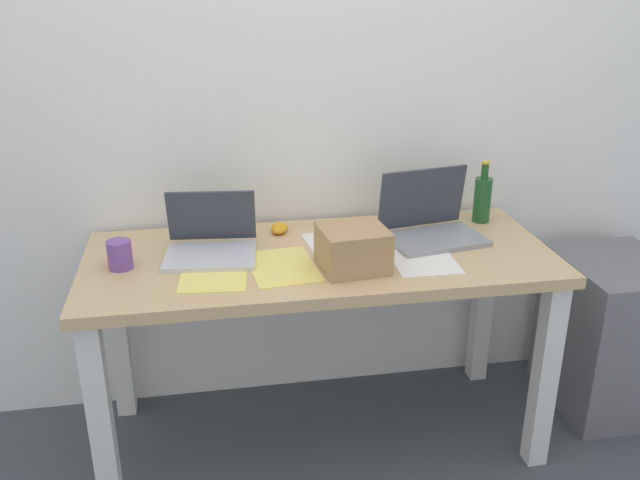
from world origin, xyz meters
TOP-DOWN VIEW (x-y plane):
  - ground_plane at (0.00, 0.00)m, footprint 8.00×8.00m
  - back_wall at (0.00, 0.40)m, footprint 5.20×0.08m
  - desk at (0.00, 0.00)m, footprint 1.60×0.68m
  - laptop_left at (-0.37, 0.06)m, footprint 0.33×0.29m
  - laptop_right at (0.42, 0.08)m, footprint 0.38×0.30m
  - beer_bottle at (0.67, 0.21)m, footprint 0.07×0.07m
  - computer_mouse at (-0.11, 0.22)m, footprint 0.08×0.11m
  - cardboard_box at (0.08, -0.14)m, footprint 0.23×0.22m
  - coffee_mug at (-0.66, -0.01)m, footprint 0.08×0.08m
  - paper_yellow_folder at (-0.14, -0.09)m, footprint 0.24×0.32m
  - paper_sheet_front_left at (-0.36, -0.09)m, footprint 0.24×0.31m
  - paper_sheet_near_back at (0.08, 0.05)m, footprint 0.24×0.32m
  - paper_sheet_front_right at (0.33, -0.10)m, footprint 0.22×0.30m
  - filing_cabinet at (1.17, 0.02)m, footprint 0.40×0.48m

SIDE VIEW (x-z plane):
  - ground_plane at x=0.00m, z-range 0.00..0.00m
  - filing_cabinet at x=1.17m, z-range 0.00..0.62m
  - desk at x=0.00m, z-range 0.27..1.02m
  - paper_yellow_folder at x=-0.14m, z-range 0.76..0.76m
  - paper_sheet_front_left at x=-0.36m, z-range 0.76..0.76m
  - paper_sheet_near_back at x=0.08m, z-range 0.76..0.76m
  - paper_sheet_front_right at x=0.33m, z-range 0.76..0.76m
  - computer_mouse at x=-0.11m, z-range 0.76..0.79m
  - laptop_left at x=-0.37m, z-range 0.69..0.90m
  - coffee_mug at x=-0.66m, z-range 0.76..0.85m
  - laptop_right at x=0.42m, z-range 0.69..0.93m
  - cardboard_box at x=0.08m, z-range 0.76..0.89m
  - beer_bottle at x=0.67m, z-range 0.73..0.97m
  - back_wall at x=0.00m, z-range 0.00..2.60m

